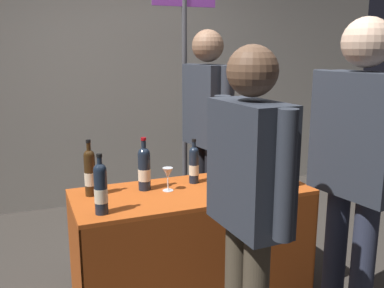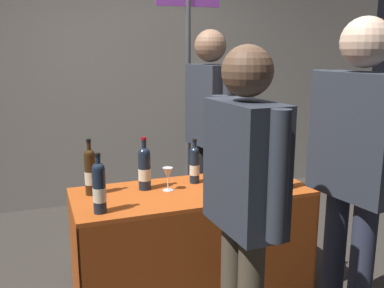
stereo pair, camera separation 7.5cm
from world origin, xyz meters
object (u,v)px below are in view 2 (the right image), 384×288
at_px(tasting_table, 192,224).
at_px(taster_foreground_right, 244,193).
at_px(vendor_presenter, 210,121).
at_px(display_bottle_0, 99,187).
at_px(featured_wine_bottle, 195,164).
at_px(booth_signpost, 188,85).
at_px(wine_glass_near_vendor, 168,174).

height_order(tasting_table, taster_foreground_right, taster_foreground_right).
relative_size(tasting_table, vendor_presenter, 0.86).
distance_m(display_bottle_0, taster_foreground_right, 0.84).
xyz_separation_m(featured_wine_bottle, booth_signpost, (0.28, 0.91, 0.45)).
bearing_deg(taster_foreground_right, featured_wine_bottle, -9.72).
xyz_separation_m(tasting_table, taster_foreground_right, (-0.05, -0.81, 0.48)).
bearing_deg(taster_foreground_right, wine_glass_near_vendor, 3.86).
bearing_deg(vendor_presenter, tasting_table, -40.46).
xyz_separation_m(tasting_table, vendor_presenter, (0.36, 0.58, 0.56)).
xyz_separation_m(wine_glass_near_vendor, booth_signpost, (0.49, 1.00, 0.47)).
relative_size(tasting_table, wine_glass_near_vendor, 10.01).
xyz_separation_m(wine_glass_near_vendor, taster_foreground_right, (0.10, -0.85, 0.14)).
bearing_deg(tasting_table, vendor_presenter, 58.25).
height_order(wine_glass_near_vendor, taster_foreground_right, taster_foreground_right).
bearing_deg(tasting_table, booth_signpost, 71.53).
distance_m(featured_wine_bottle, taster_foreground_right, 0.96).
bearing_deg(taster_foreground_right, tasting_table, -6.16).
distance_m(tasting_table, display_bottle_0, 0.74).
distance_m(tasting_table, booth_signpost, 1.36).
relative_size(display_bottle_0, wine_glass_near_vendor, 2.25).
bearing_deg(booth_signpost, display_bottle_0, -127.79).
xyz_separation_m(display_bottle_0, wine_glass_near_vendor, (0.46, 0.23, -0.04)).
bearing_deg(wine_glass_near_vendor, tasting_table, -16.26).
xyz_separation_m(featured_wine_bottle, wine_glass_near_vendor, (-0.21, -0.09, -0.02)).
height_order(display_bottle_0, booth_signpost, booth_signpost).
relative_size(wine_glass_near_vendor, booth_signpost, 0.07).
xyz_separation_m(wine_glass_near_vendor, vendor_presenter, (0.51, 0.54, 0.22)).
height_order(tasting_table, vendor_presenter, vendor_presenter).
bearing_deg(display_bottle_0, taster_foreground_right, -47.98).
distance_m(featured_wine_bottle, wine_glass_near_vendor, 0.23).
xyz_separation_m(display_bottle_0, taster_foreground_right, (0.56, -0.62, 0.10)).
height_order(display_bottle_0, wine_glass_near_vendor, display_bottle_0).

